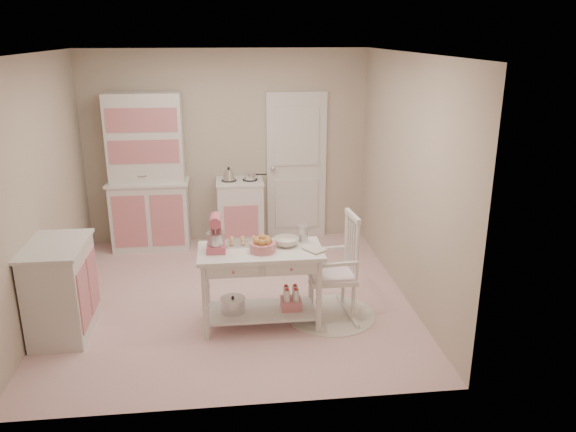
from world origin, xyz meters
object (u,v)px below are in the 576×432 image
object	(u,v)px
bread_basket	(263,247)
base_cabinet	(61,289)
stove	(240,213)
stand_mixer	(216,234)
hutch	(147,173)
rocking_chair	(332,266)
work_table	(261,287)

from	to	relation	value
bread_basket	base_cabinet	bearing A→B (deg)	177.07
stove	base_cabinet	distance (m)	2.81
stand_mixer	bread_basket	bearing A→B (deg)	-7.42
hutch	bread_basket	distance (m)	2.69
stove	rocking_chair	bearing A→B (deg)	-68.22
hutch	stove	bearing A→B (deg)	-2.39
rocking_chair	work_table	world-z (taller)	rocking_chair
base_cabinet	work_table	xyz separation A→B (m)	(1.91, -0.05, -0.06)
base_cabinet	stand_mixer	world-z (taller)	stand_mixer
stand_mixer	hutch	bearing A→B (deg)	113.54
stove	work_table	world-z (taller)	stove
hutch	rocking_chair	size ratio (longest dim) A/B	1.89
work_table	bread_basket	size ratio (longest dim) A/B	4.80
rocking_chair	hutch	bearing A→B (deg)	127.84
base_cabinet	rocking_chair	size ratio (longest dim) A/B	0.84
base_cabinet	bread_basket	distance (m)	1.97
hutch	base_cabinet	xyz separation A→B (m)	(-0.58, -2.22, -0.58)
bread_basket	rocking_chair	bearing A→B (deg)	11.19
base_cabinet	bread_basket	size ratio (longest dim) A/B	3.68
base_cabinet	stand_mixer	distance (m)	1.57
base_cabinet	rocking_chair	distance (m)	2.64
work_table	stand_mixer	xyz separation A→B (m)	(-0.42, 0.02, 0.57)
rocking_chair	stand_mixer	distance (m)	1.22
work_table	bread_basket	bearing A→B (deg)	-68.20
stove	stand_mixer	size ratio (longest dim) A/B	2.71
hutch	base_cabinet	world-z (taller)	hutch
hutch	stand_mixer	distance (m)	2.43
rocking_chair	bread_basket	xyz separation A→B (m)	(-0.71, -0.14, 0.30)
base_cabinet	hutch	bearing A→B (deg)	75.30
base_cabinet	stand_mixer	size ratio (longest dim) A/B	2.71
hutch	stove	distance (m)	1.33
base_cabinet	bread_basket	bearing A→B (deg)	-2.93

